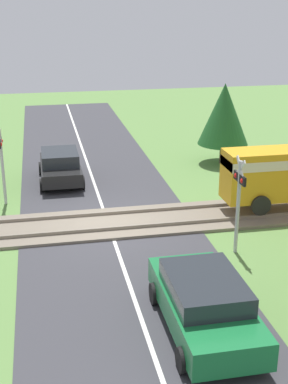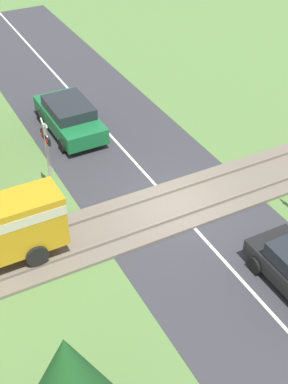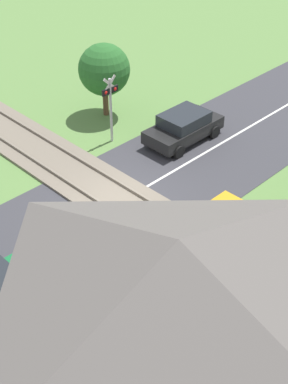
% 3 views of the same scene
% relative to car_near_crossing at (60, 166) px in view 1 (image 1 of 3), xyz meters
% --- Properties ---
extents(ground_plane, '(60.00, 60.00, 0.00)m').
position_rel_car_near_crossing_xyz_m(ground_plane, '(5.33, 1.44, -0.75)').
color(ground_plane, '#5B8442').
extents(road_surface, '(48.00, 6.40, 0.02)m').
position_rel_car_near_crossing_xyz_m(road_surface, '(5.33, 1.44, -0.74)').
color(road_surface, '#38383D').
rests_on(road_surface, ground_plane).
extents(track_bed, '(2.80, 48.00, 0.24)m').
position_rel_car_near_crossing_xyz_m(track_bed, '(5.33, 1.44, -0.68)').
color(track_bed, '#756B5B').
rests_on(track_bed, ground_plane).
extents(car_near_crossing, '(3.83, 1.91, 1.42)m').
position_rel_car_near_crossing_xyz_m(car_near_crossing, '(0.00, 0.00, 0.00)').
color(car_near_crossing, black).
rests_on(car_near_crossing, ground_plane).
extents(car_far_side, '(4.44, 2.07, 1.48)m').
position_rel_car_near_crossing_xyz_m(car_far_side, '(12.30, 2.88, 0.03)').
color(car_far_side, '#197038').
rests_on(car_far_side, ground_plane).
extents(crossing_signal_west_approach, '(0.90, 0.18, 3.22)m').
position_rel_car_near_crossing_xyz_m(crossing_signal_west_approach, '(2.35, -2.34, 1.31)').
color(crossing_signal_west_approach, '#B7B7B7').
rests_on(crossing_signal_west_approach, ground_plane).
extents(crossing_signal_east_approach, '(0.90, 0.18, 3.22)m').
position_rel_car_near_crossing_xyz_m(crossing_signal_east_approach, '(8.31, 5.22, 1.31)').
color(crossing_signal_east_approach, '#B7B7B7').
rests_on(crossing_signal_east_approach, ground_plane).
extents(tree_roadside_hedge, '(2.49, 2.49, 4.00)m').
position_rel_car_near_crossing_xyz_m(tree_roadside_hedge, '(-1.33, 8.10, 1.74)').
color(tree_roadside_hedge, brown).
rests_on(tree_roadside_hedge, ground_plane).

